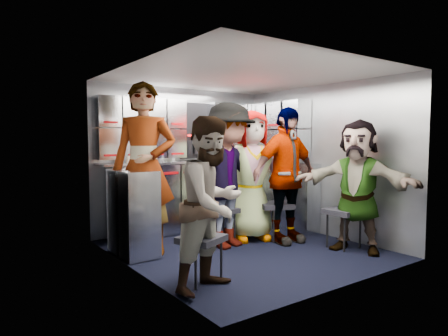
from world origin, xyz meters
TOP-DOWN VIEW (x-y plane):
  - floor at (0.00, 0.00)m, footprint 3.00×3.00m
  - wall_back at (0.00, 1.50)m, footprint 2.80×0.04m
  - wall_left at (-1.40, 0.00)m, footprint 0.04×3.00m
  - wall_right at (1.40, 0.00)m, footprint 0.04×3.00m
  - ceiling at (0.00, 0.00)m, footprint 2.80×3.00m
  - cart_bank_back at (0.00, 1.29)m, footprint 2.68×0.38m
  - cart_bank_left at (-1.19, 0.56)m, footprint 0.38×0.76m
  - counter at (0.00, 1.29)m, footprint 2.68×0.42m
  - locker_bank_back at (0.00, 1.35)m, footprint 2.68×0.28m
  - locker_bank_right at (1.25, 0.70)m, footprint 0.28×1.00m
  - right_cabinet at (1.25, 0.60)m, footprint 0.28×1.20m
  - coffee_niche at (0.18, 1.41)m, footprint 0.46×0.16m
  - red_latch_strip at (0.00, 1.09)m, footprint 2.60×0.02m
  - jump_seat_near_left at (-1.03, -0.67)m, footprint 0.49×0.48m
  - jump_seat_mid_left at (-0.08, 0.39)m, footprint 0.43×0.41m
  - jump_seat_center at (0.39, 0.52)m, footprint 0.46×0.45m
  - jump_seat_mid_right at (0.65, 0.14)m, footprint 0.54×0.53m
  - jump_seat_near_right at (1.05, -0.66)m, footprint 0.42×0.40m
  - attendant_standing at (-1.05, 0.54)m, footprint 0.88×0.82m
  - attendant_arc_a at (-1.03, -0.85)m, footprint 0.89×0.78m
  - attendant_arc_b at (-0.08, 0.21)m, footprint 1.26×0.86m
  - attendant_arc_c at (0.39, 0.34)m, footprint 0.98×0.80m
  - attendant_arc_d at (0.65, -0.04)m, footprint 1.04×0.46m
  - attendant_arc_e at (1.05, -0.84)m, footprint 0.95×1.54m
  - bottle_left at (-0.48, 1.24)m, footprint 0.07×0.07m
  - bottle_mid at (-0.30, 1.24)m, footprint 0.06×0.06m
  - bottle_right at (1.06, 1.24)m, footprint 0.07×0.07m
  - cup_left at (-0.96, 1.23)m, footprint 0.08×0.08m
  - cup_right at (1.25, 1.23)m, footprint 0.07×0.07m

SIDE VIEW (x-z plane):
  - floor at x=0.00m, z-range 0.00..0.00m
  - jump_seat_center at x=0.39m, z-range 0.17..0.60m
  - jump_seat_near_left at x=-1.03m, z-range 0.17..0.62m
  - jump_seat_mid_left at x=-0.08m, z-range 0.18..0.63m
  - jump_seat_near_right at x=1.05m, z-range 0.19..0.67m
  - jump_seat_mid_right at x=0.65m, z-range 0.19..0.68m
  - cart_bank_back at x=0.00m, z-range 0.00..0.99m
  - cart_bank_left at x=-1.19m, z-range 0.00..0.99m
  - right_cabinet at x=1.25m, z-range 0.00..1.00m
  - attendant_arc_a at x=-1.03m, z-range 0.00..1.55m
  - attendant_arc_e at x=1.05m, z-range 0.00..1.58m
  - attendant_arc_c at x=0.39m, z-range 0.00..1.73m
  - attendant_arc_d at x=0.65m, z-range 0.00..1.76m
  - red_latch_strip at x=0.00m, z-range 0.86..0.90m
  - attendant_arc_b at x=-0.08m, z-range 0.00..1.79m
  - attendant_standing at x=-1.05m, z-range 0.00..2.01m
  - counter at x=0.00m, z-range 1.00..1.03m
  - wall_back at x=0.00m, z-range 0.00..2.10m
  - wall_left at x=-1.40m, z-range 0.00..2.10m
  - wall_right at x=1.40m, z-range 0.00..2.10m
  - cup_right at x=1.25m, z-range 1.03..1.12m
  - cup_left at x=-0.96m, z-range 1.03..1.13m
  - bottle_mid at x=-0.30m, z-range 1.03..1.25m
  - bottle_left at x=-0.48m, z-range 1.03..1.28m
  - bottle_right at x=1.06m, z-range 1.03..1.29m
  - coffee_niche at x=0.18m, z-range 1.05..1.89m
  - locker_bank_back at x=0.00m, z-range 1.08..1.90m
  - locker_bank_right at x=1.25m, z-range 1.08..1.90m
  - ceiling at x=0.00m, z-range 2.09..2.11m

